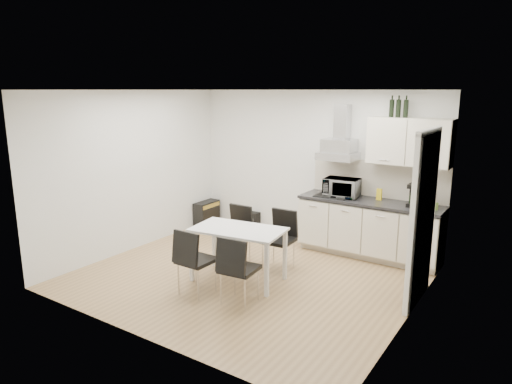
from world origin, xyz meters
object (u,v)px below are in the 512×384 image
floor_speaker (254,221)px  kitchenette (373,206)px  dining_table (238,235)px  guitar_amp (207,213)px  chair_far_left (234,235)px  chair_far_right (278,241)px  chair_near_right (240,270)px  chair_near_left (197,261)px

floor_speaker → kitchenette: bearing=-4.4°
dining_table → guitar_amp: (-2.08, 1.84, -0.42)m
dining_table → chair_far_left: 0.69m
chair_far_right → chair_near_right: same height
chair_far_right → chair_near_left: 1.36m
chair_far_left → chair_near_right: (0.85, -1.05, 0.00)m
chair_near_right → guitar_amp: chair_near_right is taller
kitchenette → dining_table: bearing=-122.3°
dining_table → floor_speaker: size_ratio=4.00×
chair_far_left → guitar_amp: bearing=-38.8°
chair_near_right → floor_speaker: (-1.56, 2.65, -0.27)m
kitchenette → dining_table: 2.28m
dining_table → chair_near_right: (0.42, -0.56, -0.21)m
guitar_amp → floor_speaker: (0.94, 0.25, -0.07)m
chair_far_left → chair_near_right: size_ratio=1.00×
chair_far_left → chair_far_right: 0.71m
floor_speaker → guitar_amp: bearing=-165.6°
kitchenette → guitar_amp: (-3.30, -0.08, -0.60)m
kitchenette → chair_near_left: (-1.43, -2.56, -0.39)m
chair_far_left → chair_far_right: size_ratio=1.00×
chair_near_left → chair_near_right: 0.63m
guitar_amp → floor_speaker: 0.98m
kitchenette → floor_speaker: kitchenette is taller
guitar_amp → chair_far_right: bearing=-27.7°
chair_far_left → floor_speaker: bearing=-65.7°
dining_table → chair_far_right: size_ratio=1.50×
dining_table → chair_near_right: 0.73m
chair_far_left → dining_table: bearing=131.9°
kitchenette → chair_far_left: size_ratio=2.86×
guitar_amp → floor_speaker: guitar_amp is taller
dining_table → chair_near_right: size_ratio=1.50×
dining_table → chair_far_left: bearing=123.9°
kitchenette → chair_near_right: bearing=-107.8°
dining_table → guitar_amp: dining_table is taller
guitar_amp → chair_near_left: bearing=-53.4°
chair_far_right → chair_near_right: (0.15, -1.20, 0.00)m
chair_near_left → guitar_amp: chair_near_left is taller
dining_table → guitar_amp: size_ratio=2.36×
chair_near_left → floor_speaker: (-0.93, 2.72, -0.27)m
chair_near_right → dining_table: bearing=121.2°
dining_table → chair_near_left: bearing=-115.9°
dining_table → chair_far_right: chair_far_right is taller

